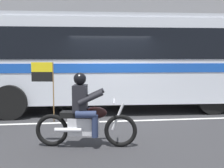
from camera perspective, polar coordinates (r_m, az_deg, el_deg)
The scene contains 7 objects.
ground_plane at distance 8.61m, azimuth -0.35°, elevation -6.86°, with size 60.00×60.00×0.00m, color #2B2B2D.
sidewalk_curb at distance 13.60m, azimuth -2.86°, elevation -1.81°, with size 28.00×3.80×0.15m, color gray.
lane_center_stripe at distance 8.03m, azimuth 0.16°, elevation -7.78°, with size 26.60×0.14×0.01m, color silver.
office_building_facade at distance 16.00m, azimuth -3.57°, elevation 15.99°, with size 28.00×0.89×9.39m.
transit_bus at distance 9.63m, azimuth 0.92°, elevation 5.79°, with size 11.01×3.03×3.22m.
motorcycle_with_rider at distance 5.77m, azimuth -5.69°, elevation -6.53°, with size 2.18×0.69×1.78m.
fire_hydrant at distance 13.04m, azimuth 9.66°, elevation -0.26°, with size 0.22×0.30×0.75m.
Camera 1 is at (-0.98, -8.34, 1.91)m, focal length 43.84 mm.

